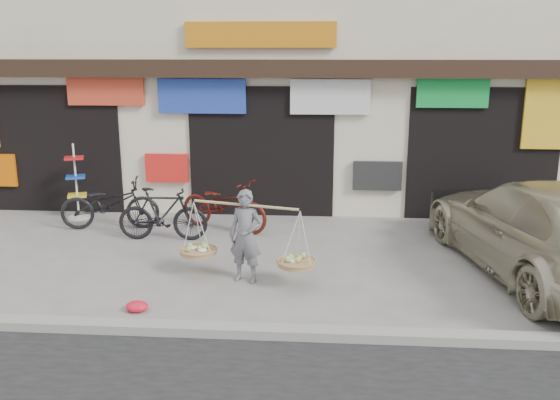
# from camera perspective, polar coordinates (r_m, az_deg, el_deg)

# --- Properties ---
(ground) EXTENTS (70.00, 70.00, 0.00)m
(ground) POSITION_cam_1_polar(r_m,az_deg,el_deg) (9.34, -3.98, -7.20)
(ground) COLOR gray
(ground) RESTS_ON ground
(kerb) EXTENTS (70.00, 0.25, 0.12)m
(kerb) POSITION_cam_1_polar(r_m,az_deg,el_deg) (7.51, -6.18, -12.32)
(kerb) COLOR gray
(kerb) RESTS_ON ground
(shophouse_block) EXTENTS (14.00, 6.32, 7.00)m
(shophouse_block) POSITION_cam_1_polar(r_m,az_deg,el_deg) (15.07, -0.67, 14.39)
(shophouse_block) COLOR beige
(shophouse_block) RESTS_ON ground
(street_vendor) EXTENTS (2.10, 0.96, 1.42)m
(street_vendor) POSITION_cam_1_polar(r_m,az_deg,el_deg) (8.88, -3.31, -3.92)
(street_vendor) COLOR slate
(street_vendor) RESTS_ON ground
(bike_0) EXTENTS (1.98, 0.94, 1.00)m
(bike_0) POSITION_cam_1_polar(r_m,az_deg,el_deg) (12.00, -16.06, -0.36)
(bike_0) COLOR black
(bike_0) RESTS_ON ground
(bike_1) EXTENTS (1.66, 0.50, 0.99)m
(bike_1) POSITION_cam_1_polar(r_m,az_deg,el_deg) (11.04, -11.24, -1.34)
(bike_1) COLOR black
(bike_1) RESTS_ON ground
(bike_2) EXTENTS (2.01, 1.36, 1.00)m
(bike_2) POSITION_cam_1_polar(r_m,az_deg,el_deg) (11.51, -5.43, -0.46)
(bike_2) COLOR #4F140D
(bike_2) RESTS_ON ground
(suv) EXTENTS (3.01, 5.47, 1.50)m
(suv) POSITION_cam_1_polar(r_m,az_deg,el_deg) (9.97, 23.93, -2.49)
(suv) COLOR #BDB698
(suv) RESTS_ON ground
(display_rack) EXTENTS (0.48, 0.48, 1.57)m
(display_rack) POSITION_cam_1_polar(r_m,az_deg,el_deg) (12.91, -18.98, 1.04)
(display_rack) COLOR silver
(display_rack) RESTS_ON ground
(red_bag) EXTENTS (0.31, 0.25, 0.14)m
(red_bag) POSITION_cam_1_polar(r_m,az_deg,el_deg) (8.29, -13.60, -9.92)
(red_bag) COLOR red
(red_bag) RESTS_ON ground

